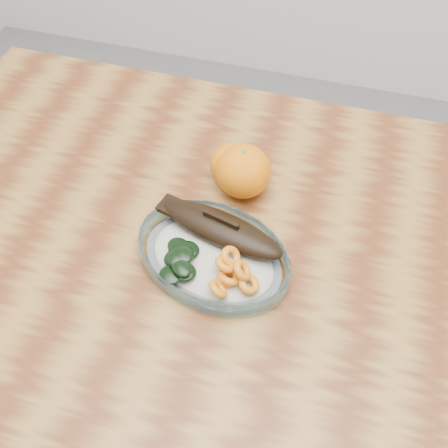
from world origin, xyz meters
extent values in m
plane|color=slate|center=(0.00, 0.00, 0.00)|extent=(3.00, 3.00, 0.00)
cube|color=brown|center=(0.00, 0.00, 0.73)|extent=(1.20, 0.80, 0.04)
cylinder|color=brown|center=(-0.54, 0.34, 0.35)|extent=(0.06, 0.06, 0.71)
ellipsoid|color=white|center=(-0.02, -0.02, 0.76)|extent=(0.51, 0.42, 0.01)
torus|color=#96D4E8|center=(-0.02, -0.02, 0.77)|extent=(0.55, 0.55, 0.03)
ellipsoid|color=white|center=(-0.02, -0.02, 0.77)|extent=(0.45, 0.37, 0.02)
ellipsoid|color=black|center=(-0.02, 0.02, 0.80)|extent=(0.22, 0.11, 0.04)
ellipsoid|color=black|center=(-0.02, 0.02, 0.79)|extent=(0.18, 0.09, 0.02)
cube|color=black|center=(-0.11, 0.04, 0.80)|extent=(0.05, 0.04, 0.01)
cube|color=black|center=(-0.02, 0.02, 0.81)|extent=(0.06, 0.02, 0.02)
torus|color=#C65D0E|center=(0.02, -0.06, 0.79)|extent=(0.05, 0.05, 0.03)
torus|color=#C65D0E|center=(0.02, -0.06, 0.79)|extent=(0.05, 0.04, 0.04)
torus|color=#C65D0E|center=(0.05, -0.06, 0.79)|extent=(0.04, 0.04, 0.03)
torus|color=#C65D0E|center=(0.01, -0.08, 0.79)|extent=(0.04, 0.04, 0.03)
torus|color=#C65D0E|center=(0.03, -0.05, 0.81)|extent=(0.04, 0.04, 0.03)
torus|color=#C65D0E|center=(0.01, -0.05, 0.81)|extent=(0.04, 0.04, 0.03)
torus|color=#C65D0E|center=(0.01, -0.03, 0.81)|extent=(0.04, 0.04, 0.04)
ellipsoid|color=black|center=(-0.06, -0.03, 0.79)|extent=(0.05, 0.04, 0.01)
ellipsoid|color=black|center=(-0.07, -0.05, 0.79)|extent=(0.05, 0.05, 0.01)
ellipsoid|color=black|center=(-0.07, -0.08, 0.79)|extent=(0.05, 0.05, 0.01)
ellipsoid|color=black|center=(-0.07, -0.03, 0.79)|extent=(0.03, 0.04, 0.01)
ellipsoid|color=black|center=(-0.05, -0.07, 0.79)|extent=(0.04, 0.04, 0.01)
ellipsoid|color=black|center=(-0.07, -0.03, 0.79)|extent=(0.05, 0.05, 0.01)
ellipsoid|color=black|center=(-0.06, -0.05, 0.80)|extent=(0.05, 0.05, 0.01)
ellipsoid|color=black|center=(-0.06, -0.05, 0.80)|extent=(0.04, 0.04, 0.01)
ellipsoid|color=black|center=(-0.05, -0.07, 0.80)|extent=(0.04, 0.04, 0.01)
sphere|color=orange|center=(-0.01, 0.13, 0.80)|extent=(0.09, 0.09, 0.09)
sphere|color=orange|center=(-0.04, 0.15, 0.79)|extent=(0.07, 0.07, 0.07)
camera|label=1|loc=(0.13, -0.49, 1.45)|focal=45.00mm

